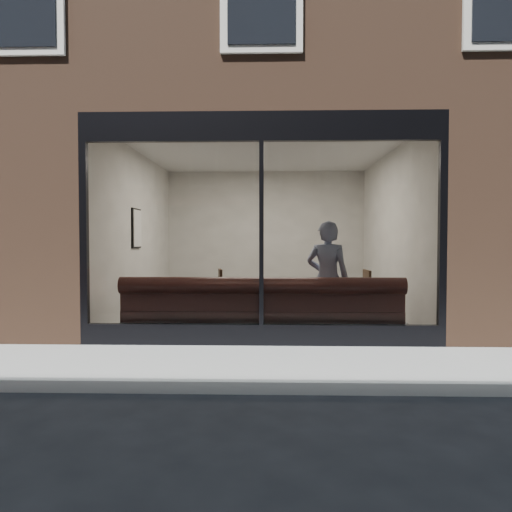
{
  "coord_description": "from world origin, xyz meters",
  "views": [
    {
      "loc": [
        0.12,
        -4.76,
        1.48
      ],
      "look_at": [
        -0.08,
        2.4,
        1.23
      ],
      "focal_mm": 35.0,
      "sensor_mm": 36.0,
      "label": 1
    }
  ],
  "objects_px": {
    "cafe_chair_left": "(209,310)",
    "cafe_chair_right": "(355,312)",
    "banquette": "(262,325)",
    "person": "(328,279)",
    "cafe_table_right": "(351,286)",
    "cafe_table_left": "(176,284)"
  },
  "relations": [
    {
      "from": "cafe_chair_left",
      "to": "cafe_chair_right",
      "type": "bearing_deg",
      "value": 166.83
    },
    {
      "from": "banquette",
      "to": "cafe_chair_left",
      "type": "height_order",
      "value": "banquette"
    },
    {
      "from": "banquette",
      "to": "cafe_chair_left",
      "type": "xyz_separation_m",
      "value": [
        -0.93,
        1.35,
        0.01
      ]
    },
    {
      "from": "banquette",
      "to": "person",
      "type": "height_order",
      "value": "person"
    },
    {
      "from": "cafe_table_right",
      "to": "person",
      "type": "bearing_deg",
      "value": -141.54
    },
    {
      "from": "banquette",
      "to": "cafe_table_left",
      "type": "bearing_deg",
      "value": 149.64
    },
    {
      "from": "cafe_chair_left",
      "to": "cafe_chair_right",
      "type": "distance_m",
      "value": 2.5
    },
    {
      "from": "banquette",
      "to": "cafe_table_left",
      "type": "relative_size",
      "value": 7.34
    },
    {
      "from": "cafe_chair_left",
      "to": "cafe_chair_right",
      "type": "xyz_separation_m",
      "value": [
        2.5,
        -0.12,
        0.0
      ]
    },
    {
      "from": "cafe_table_left",
      "to": "person",
      "type": "bearing_deg",
      "value": -12.37
    },
    {
      "from": "cafe_table_left",
      "to": "cafe_table_right",
      "type": "xyz_separation_m",
      "value": [
        2.81,
        -0.2,
        0.0
      ]
    },
    {
      "from": "person",
      "to": "cafe_chair_right",
      "type": "relative_size",
      "value": 3.7
    },
    {
      "from": "banquette",
      "to": "cafe_table_right",
      "type": "bearing_deg",
      "value": 24.24
    },
    {
      "from": "person",
      "to": "cafe_chair_left",
      "type": "distance_m",
      "value": 2.27
    },
    {
      "from": "cafe_table_right",
      "to": "cafe_chair_left",
      "type": "distance_m",
      "value": 2.48
    },
    {
      "from": "person",
      "to": "cafe_chair_left",
      "type": "height_order",
      "value": "person"
    },
    {
      "from": "cafe_chair_left",
      "to": "cafe_table_right",
      "type": "bearing_deg",
      "value": 152.49
    },
    {
      "from": "banquette",
      "to": "cafe_table_left",
      "type": "height_order",
      "value": "cafe_table_left"
    },
    {
      "from": "person",
      "to": "cafe_table_left",
      "type": "bearing_deg",
      "value": 2.27
    },
    {
      "from": "cafe_table_right",
      "to": "cafe_chair_right",
      "type": "relative_size",
      "value": 1.43
    },
    {
      "from": "banquette",
      "to": "cafe_table_left",
      "type": "xyz_separation_m",
      "value": [
        -1.41,
        0.83,
        0.52
      ]
    },
    {
      "from": "cafe_table_left",
      "to": "cafe_chair_right",
      "type": "distance_m",
      "value": 3.04
    }
  ]
}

